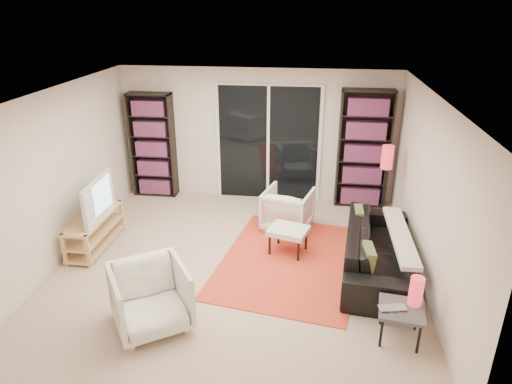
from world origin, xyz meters
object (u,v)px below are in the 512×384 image
sofa (378,250)px  floor_lamp (386,166)px  bookshelf_right (364,150)px  armchair_front (151,298)px  ottoman (288,232)px  armchair_back (288,209)px  tv_stand (95,230)px  side_table (401,312)px  bookshelf_left (153,145)px

sofa → floor_lamp: floor_lamp is taller
bookshelf_right → armchair_front: 4.64m
sofa → ottoman: bearing=81.4°
armchair_back → floor_lamp: size_ratio=0.54×
tv_stand → ottoman: size_ratio=1.93×
tv_stand → armchair_front: size_ratio=1.53×
armchair_back → side_table: 2.87m
armchair_front → ottoman: 2.34m
armchair_front → armchair_back: bearing=29.0°
armchair_back → sofa: bearing=154.3°
armchair_front → floor_lamp: bearing=12.0°
bookshelf_left → bookshelf_right: size_ratio=0.93×
armchair_back → floor_lamp: floor_lamp is taller
side_table → floor_lamp: bearing=87.3°
bookshelf_right → ottoman: 2.36m
tv_stand → sofa: 4.16m
armchair_back → bookshelf_left: bearing=-8.4°
sofa → floor_lamp: 1.62m
armchair_back → armchair_front: size_ratio=0.90×
bookshelf_right → tv_stand: bookshelf_right is taller
armchair_back → armchair_front: 2.98m
armchair_back → side_table: armchair_back is taller
sofa → ottoman: 1.29m
sofa → floor_lamp: size_ratio=1.61×
bookshelf_right → armchair_back: bookshelf_right is taller
armchair_front → floor_lamp: size_ratio=0.60×
tv_stand → bookshelf_left: bearing=83.2°
bookshelf_right → sofa: (0.06, -2.24, -0.73)m
bookshelf_right → tv_stand: bearing=-153.0°
bookshelf_right → floor_lamp: bookshelf_right is taller
bookshelf_left → armchair_back: bearing=-23.3°
side_table → floor_lamp: size_ratio=0.39×
bookshelf_left → floor_lamp: bookshelf_left is taller
tv_stand → floor_lamp: size_ratio=0.92×
ottoman → side_table: 2.17m
bookshelf_right → armchair_back: 1.82m
armchair_back → armchair_front: armchair_front is taller
ottoman → armchair_front: bearing=-128.0°
bookshelf_right → armchair_front: bearing=-124.9°
tv_stand → floor_lamp: (4.38, 1.28, 0.79)m
ottoman → floor_lamp: size_ratio=0.48×
bookshelf_left → side_table: size_ratio=3.62×
armchair_front → ottoman: size_ratio=1.26×
bookshelf_right → side_table: size_ratio=3.89×
tv_stand → armchair_front: (1.47, -1.67, 0.11)m
armchair_back → ottoman: bearing=109.1°
armchair_back → ottoman: (0.06, -0.79, 0.01)m
bookshelf_right → bookshelf_left: bearing=180.0°
armchair_back → side_table: (1.39, -2.51, 0.02)m
bookshelf_left → bookshelf_right: bearing=-0.0°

